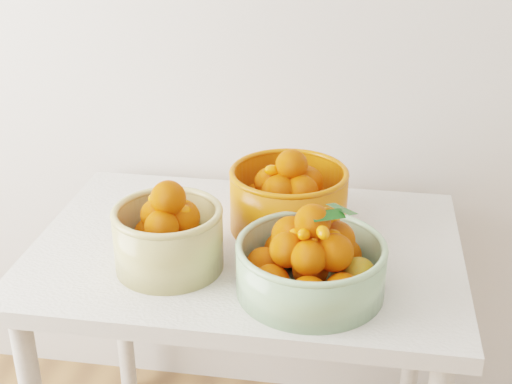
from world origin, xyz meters
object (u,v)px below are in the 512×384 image
bowl_cream (169,236)px  bowl_green (310,262)px  table (247,279)px  bowl_orange (288,198)px

bowl_cream → bowl_green: bearing=-9.0°
table → bowl_green: 0.29m
table → bowl_cream: bearing=-140.3°
table → bowl_cream: (-0.15, -0.12, 0.17)m
bowl_orange → bowl_cream: bearing=-136.6°
table → bowl_green: (0.16, -0.17, 0.17)m
bowl_orange → bowl_green: bearing=-73.8°
bowl_green → bowl_orange: (-0.08, 0.27, 0.01)m
bowl_green → bowl_cream: bearing=171.0°
table → bowl_orange: 0.22m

